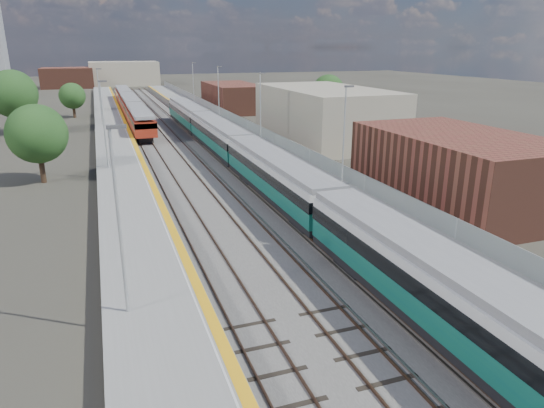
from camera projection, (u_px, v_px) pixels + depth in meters
ground at (191, 141)px, 60.67m from camera, size 320.00×320.00×0.00m
ballast_bed at (170, 138)px, 62.18m from camera, size 10.50×155.00×0.06m
tracks at (172, 135)px, 63.85m from camera, size 8.96×160.00×0.17m
platform_right at (227, 131)px, 64.41m from camera, size 4.70×155.00×8.52m
platform_left at (114, 137)px, 59.87m from camera, size 4.30×155.00×8.52m
buildings at (62, 49)px, 131.07m from camera, size 72.00×185.50×40.00m
green_train at (242, 151)px, 44.17m from camera, size 2.67×74.42×2.94m
red_train at (130, 105)px, 80.41m from camera, size 2.63×53.46×3.32m
tree_a at (37, 134)px, 40.51m from camera, size 4.94×4.94×6.69m
tree_b at (13, 94)px, 63.46m from camera, size 6.21×6.21×8.42m
tree_c at (72, 96)px, 79.11m from camera, size 4.18×4.18×5.66m
tree_d at (328, 91)px, 77.38m from camera, size 5.21×5.21×7.06m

